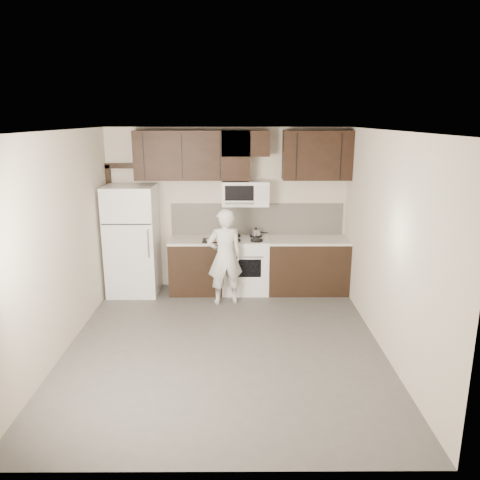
{
  "coord_description": "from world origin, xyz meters",
  "views": [
    {
      "loc": [
        0.18,
        -5.51,
        2.85
      ],
      "look_at": [
        0.21,
        0.9,
        1.16
      ],
      "focal_mm": 35.0,
      "sensor_mm": 36.0,
      "label": 1
    }
  ],
  "objects_px": {
    "stove": "(245,265)",
    "microwave": "(245,193)",
    "person": "(225,257)",
    "refrigerator": "(133,240)"
  },
  "relations": [
    {
      "from": "refrigerator",
      "to": "person",
      "type": "relative_size",
      "value": 1.19
    },
    {
      "from": "person",
      "to": "microwave",
      "type": "bearing_deg",
      "value": -129.1
    },
    {
      "from": "stove",
      "to": "refrigerator",
      "type": "distance_m",
      "value": 1.9
    },
    {
      "from": "microwave",
      "to": "person",
      "type": "bearing_deg",
      "value": -117.34
    },
    {
      "from": "microwave",
      "to": "person",
      "type": "height_order",
      "value": "microwave"
    },
    {
      "from": "stove",
      "to": "microwave",
      "type": "height_order",
      "value": "microwave"
    },
    {
      "from": "refrigerator",
      "to": "microwave",
      "type": "bearing_deg",
      "value": 5.15
    },
    {
      "from": "stove",
      "to": "person",
      "type": "xyz_separation_m",
      "value": [
        -0.33,
        -0.51,
        0.3
      ]
    },
    {
      "from": "stove",
      "to": "person",
      "type": "distance_m",
      "value": 0.68
    },
    {
      "from": "stove",
      "to": "refrigerator",
      "type": "bearing_deg",
      "value": -178.49
    }
  ]
}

